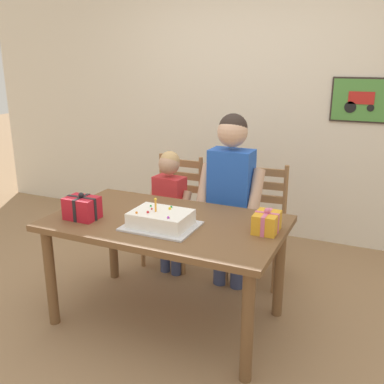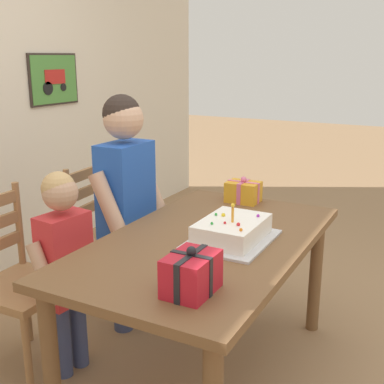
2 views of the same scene
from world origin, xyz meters
TOP-DOWN VIEW (x-y plane):
  - ground_plane at (0.00, 0.00)m, footprint 20.00×20.00m
  - dining_table at (0.00, 0.00)m, footprint 1.52×0.88m
  - birthday_cake at (0.03, -0.12)m, footprint 0.44×0.34m
  - gift_box_red_large at (0.64, 0.08)m, footprint 0.15×0.19m
  - gift_box_beside_cake at (-0.51, -0.19)m, footprint 0.22×0.16m
  - chair_left at (-0.38, 0.87)m, footprint 0.43×0.43m
  - chair_right at (0.37, 0.87)m, footprint 0.46×0.46m
  - child_older at (0.23, 0.61)m, footprint 0.49×0.28m
  - child_younger at (-0.29, 0.62)m, footprint 0.39×0.23m

SIDE VIEW (x-z plane):
  - ground_plane at x=0.00m, z-range 0.00..0.00m
  - chair_left at x=-0.38m, z-range 0.01..0.93m
  - chair_right at x=0.37m, z-range 0.01..0.93m
  - child_younger at x=-0.29m, z-range 0.11..1.15m
  - dining_table at x=0.00m, z-range 0.27..1.00m
  - birthday_cake at x=0.03m, z-range 0.68..0.87m
  - gift_box_red_large at x=0.64m, z-range 0.71..0.87m
  - gift_box_beside_cake at x=-0.51m, z-range 0.71..0.89m
  - child_older at x=0.23m, z-range 0.15..1.51m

